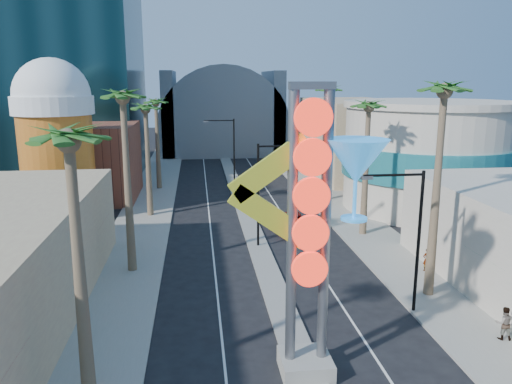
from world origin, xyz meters
The scene contains 22 objects.
sidewalk_west centered at (-9.50, 35.00, 0.07)m, with size 5.00×100.00×0.15m, color gray.
sidewalk_east centered at (9.50, 35.00, 0.07)m, with size 5.00×100.00×0.15m, color gray.
median centered at (0.00, 38.00, 0.07)m, with size 1.60×84.00×0.15m, color gray.
brick_filler_west centered at (-16.00, 38.00, 4.00)m, with size 10.00×10.00×8.00m, color brown.
filler_east centered at (16.00, 48.00, 5.00)m, with size 10.00×20.00×10.00m, color tan.
beer_mug centered at (-17.00, 30.00, 7.84)m, with size 7.00×7.00×14.50m.
turquoise_building centered at (18.00, 30.00, 5.25)m, with size 16.60×16.60×10.60m.
canopy centered at (0.00, 72.00, 4.31)m, with size 22.00×16.00×22.00m.
neon_sign centered at (0.82, 2.96, 7.31)m, with size 6.53×2.60×12.55m.
streetlight_0 centered at (0.55, 20.00, 4.88)m, with size 3.79×0.25×8.00m.
streetlight_1 centered at (-0.55, 44.00, 4.88)m, with size 3.79×0.25×8.00m.
streetlight_2 centered at (6.72, 8.00, 4.83)m, with size 3.45×0.25×8.00m.
palm_0 centered at (-9.00, 2.00, 9.93)m, with size 2.40×2.40×11.70m.
palm_1 centered at (-9.00, 16.00, 10.82)m, with size 2.40×2.40×12.70m.
palm_2 centered at (-9.00, 30.00, 9.48)m, with size 2.40×2.40×11.20m.
palm_3 centered at (-9.00, 42.00, 9.48)m, with size 2.40×2.40×11.20m.
palm_5 centered at (9.00, 10.00, 11.27)m, with size 2.40×2.40×13.20m.
palm_6 centered at (9.00, 22.00, 9.93)m, with size 2.40×2.40×11.70m.
palm_7 centered at (9.00, 34.00, 10.82)m, with size 2.40×2.40×12.70m.
red_pickup centered at (3.35, 23.64, 0.76)m, with size 2.51×5.43×1.51m, color #A80F0C.
pedestrian_a centered at (10.50, 13.47, 0.93)m, with size 0.57×0.37×1.56m, color gray.
pedestrian_b centered at (10.21, 4.48, 0.99)m, with size 0.82×0.64×1.68m, color gray.
Camera 1 is at (-4.48, -16.27, 12.63)m, focal length 35.00 mm.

